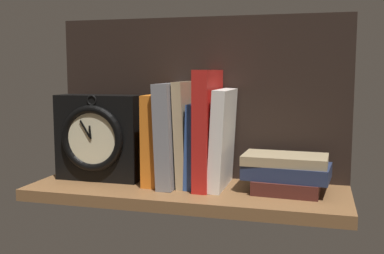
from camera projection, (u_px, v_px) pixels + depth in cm
name	position (u px, v px, depth cm)	size (l,w,h in cm)	color
ground_plane	(186.00, 193.00, 100.65)	(69.04, 23.61, 2.50)	brown
back_panel	(199.00, 98.00, 108.93)	(69.04, 1.20, 37.54)	black
book_orange_pandolfini	(157.00, 139.00, 103.71)	(3.29, 12.84, 19.94)	orange
book_gray_chess	(173.00, 134.00, 102.58)	(3.43, 16.14, 22.50)	gray
book_tan_shortstories	(186.00, 133.00, 101.75)	(2.07, 12.02, 22.85)	tan
book_blue_modern	(196.00, 144.00, 101.44)	(1.80, 12.13, 18.17)	#2D4C8E
book_red_requiem	(208.00, 129.00, 100.26)	(3.19, 15.86, 25.36)	red
book_white_catcher	(223.00, 139.00, 99.64)	(2.74, 14.55, 21.24)	silver
framed_clock	(98.00, 138.00, 106.19)	(19.67, 7.79, 19.86)	black
book_stack_side	(287.00, 173.00, 96.35)	(18.39, 12.63, 7.84)	#471E19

